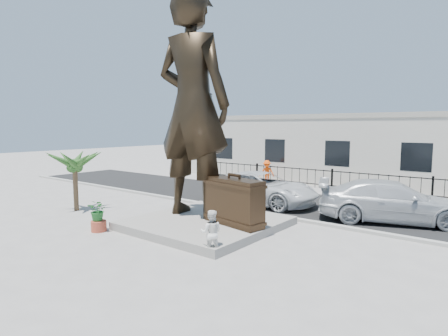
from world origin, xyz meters
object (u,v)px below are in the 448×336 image
Objects in this scene: statue at (193,105)px; suitcase at (234,202)px; tourist at (211,233)px; car_white at (261,188)px.

statue reaches higher than suitcase.
car_white is at bearing -102.89° from tourist.
statue is 1.53× the size of car_white.
statue reaches higher than tourist.
suitcase is (2.22, -0.22, -3.59)m from statue.
tourist is at bearing -58.22° from suitcase.
car_white is (0.24, 4.71, -3.93)m from statue.
car_white is at bearing 122.70° from suitcase.
statue is at bearing -174.75° from suitcase.
statue is at bearing 175.39° from car_white.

